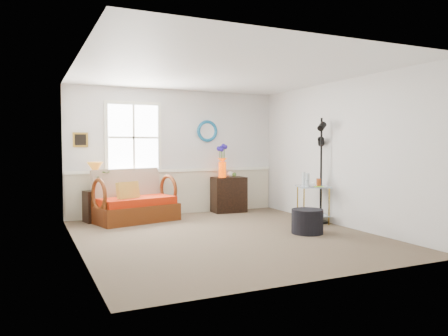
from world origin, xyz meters
name	(u,v)px	position (x,y,z in m)	size (l,w,h in m)	color
floor	(226,236)	(0.00, 0.00, 0.00)	(4.50, 5.00, 0.01)	brown
ceiling	(226,71)	(0.00, 0.00, 2.60)	(4.50, 5.00, 0.01)	white
walls	(226,154)	(0.00, 0.00, 1.30)	(4.51, 5.01, 2.60)	silver
wainscot	(177,193)	(0.00, 2.48, 0.45)	(4.46, 0.02, 0.90)	beige
chair_rail	(177,170)	(0.00, 2.47, 0.92)	(4.46, 0.04, 0.06)	white
window	(134,138)	(-0.90, 2.47, 1.60)	(1.14, 0.06, 1.44)	white
picture	(80,140)	(-1.92, 2.48, 1.55)	(0.28, 0.03, 0.28)	gold
mirror	(207,131)	(0.70, 2.48, 1.75)	(0.47, 0.47, 0.07)	#1B8BBA
loveseat	(135,195)	(-1.00, 1.94, 0.49)	(1.51, 0.86, 0.99)	#77330B
throw_pillow	(128,194)	(-1.16, 1.82, 0.54)	(0.44, 0.11, 0.44)	#B77224
lamp_stand	(94,206)	(-1.73, 2.19, 0.30)	(0.33, 0.33, 0.59)	black
table_lamp	(95,176)	(-1.70, 2.17, 0.86)	(0.30, 0.30, 0.54)	#C7761E
potted_plant	(101,183)	(-1.59, 2.20, 0.73)	(0.33, 0.37, 0.29)	#3E6427
cabinet	(228,194)	(1.11, 2.26, 0.38)	(0.71, 0.45, 0.76)	black
flower_vase	(222,161)	(0.94, 2.22, 1.10)	(0.20, 0.20, 0.69)	#F74200
side_table	(313,205)	(1.95, 0.37, 0.35)	(0.55, 0.55, 0.69)	#A88629
tabletop_items	(312,179)	(1.92, 0.36, 0.82)	(0.41, 0.41, 0.25)	silver
floor_lamp	(321,171)	(2.10, 0.34, 0.97)	(0.28, 0.28, 1.95)	black
ottoman	(307,221)	(1.30, -0.37, 0.20)	(0.52, 0.52, 0.40)	black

